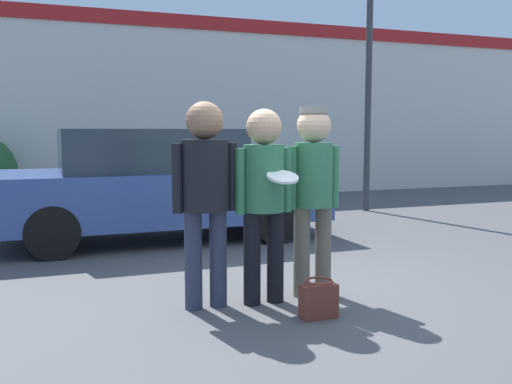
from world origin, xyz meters
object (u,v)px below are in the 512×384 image
person_right (313,183)px  parked_car_near (156,184)px  person_left (205,184)px  handbag (319,300)px  person_middle_with_frisbee (264,188)px

person_right → parked_car_near: 3.37m
person_left → parked_car_near: 3.30m
person_right → parked_car_near: size_ratio=0.38×
person_right → parked_car_near: (-0.82, 3.26, -0.27)m
parked_car_near → person_left: bearing=-93.5°
parked_car_near → handbag: bearing=-81.5°
person_left → parked_car_near: (0.20, 3.28, -0.30)m
person_left → handbag: bearing=-37.5°
person_left → person_middle_with_frisbee: bearing=-6.2°
person_middle_with_frisbee → parked_car_near: bearing=95.4°
person_left → person_middle_with_frisbee: size_ratio=1.03×
person_middle_with_frisbee → handbag: (0.26, -0.54, -0.87)m
person_middle_with_frisbee → parked_car_near: 3.36m
handbag → parked_car_near: bearing=98.5°
person_middle_with_frisbee → person_right: bearing=8.4°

